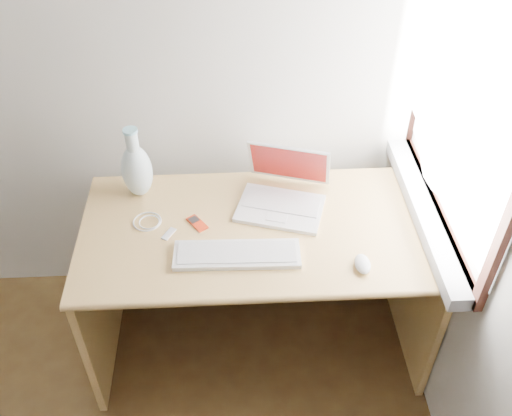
{
  "coord_description": "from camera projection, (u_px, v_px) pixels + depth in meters",
  "views": [
    {
      "loc": [
        0.93,
        -0.35,
        2.3
      ],
      "look_at": [
        1.02,
        1.35,
        0.79
      ],
      "focal_mm": 40.0,
      "sensor_mm": 36.0,
      "label": 1
    }
  ],
  "objects": [
    {
      "name": "external_keyboard",
      "position": [
        237.0,
        254.0,
        2.13
      ],
      "size": [
        0.48,
        0.16,
        0.02
      ],
      "rotation": [
        0.0,
        0.0,
        -0.03
      ],
      "color": "white",
      "rests_on": "desk"
    },
    {
      "name": "laptop",
      "position": [
        280.0,
        193.0,
        2.33
      ],
      "size": [
        0.39,
        0.37,
        0.23
      ],
      "rotation": [
        0.0,
        0.0,
        -0.3
      ],
      "color": "white",
      "rests_on": "desk"
    },
    {
      "name": "remote",
      "position": [
        169.0,
        234.0,
        2.22
      ],
      "size": [
        0.06,
        0.07,
        0.01
      ],
      "primitive_type": "cube",
      "rotation": [
        0.0,
        0.0,
        -0.53
      ],
      "color": "white",
      "rests_on": "desk"
    },
    {
      "name": "window",
      "position": [
        460.0,
        104.0,
        1.94
      ],
      "size": [
        0.11,
        0.99,
        1.1
      ],
      "color": "white",
      "rests_on": "right_wall"
    },
    {
      "name": "desk",
      "position": [
        258.0,
        250.0,
        2.46
      ],
      "size": [
        1.42,
        0.71,
        0.75
      ],
      "color": "tan",
      "rests_on": "floor"
    },
    {
      "name": "mouse",
      "position": [
        363.0,
        264.0,
        2.08
      ],
      "size": [
        0.06,
        0.1,
        0.03
      ],
      "primitive_type": "ellipsoid",
      "rotation": [
        0.0,
        0.0,
        -0.01
      ],
      "color": "white",
      "rests_on": "desk"
    },
    {
      "name": "vase",
      "position": [
        137.0,
        169.0,
        2.32
      ],
      "size": [
        0.13,
        0.13,
        0.32
      ],
      "color": "white",
      "rests_on": "desk"
    },
    {
      "name": "cable_coil",
      "position": [
        147.0,
        222.0,
        2.27
      ],
      "size": [
        0.14,
        0.14,
        0.01
      ],
      "primitive_type": "torus",
      "rotation": [
        0.0,
        0.0,
        0.27
      ],
      "color": "white",
      "rests_on": "desk"
    },
    {
      "name": "ipod",
      "position": [
        197.0,
        223.0,
        2.26
      ],
      "size": [
        0.09,
        0.1,
        0.01
      ],
      "rotation": [
        0.0,
        0.0,
        0.62
      ],
      "color": "#AE250C",
      "rests_on": "desk"
    }
  ]
}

